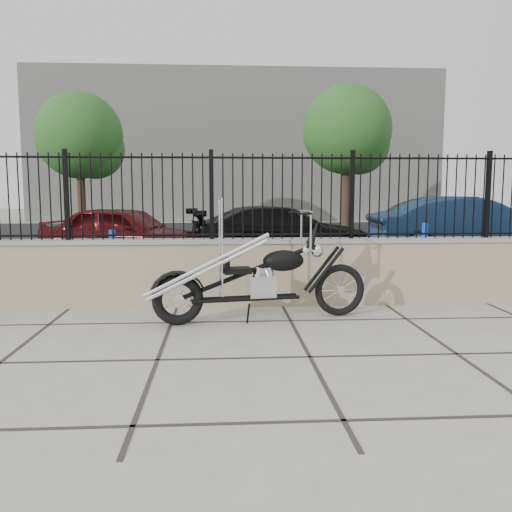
{
  "coord_description": "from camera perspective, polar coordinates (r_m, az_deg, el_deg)",
  "views": [
    {
      "loc": [
        -0.87,
        -5.17,
        1.65
      ],
      "look_at": [
        -0.42,
        1.85,
        0.79
      ],
      "focal_mm": 38.0,
      "sensor_mm": 36.0,
      "label": 1
    }
  ],
  "objects": [
    {
      "name": "tree_left",
      "position": [
        21.89,
        -18.13,
        12.35
      ],
      "size": [
        3.25,
        3.25,
        5.48
      ],
      "rotation": [
        0.0,
        0.0,
        0.26
      ],
      "color": "#382619",
      "rests_on": "ground_plane"
    },
    {
      "name": "bollard_a",
      "position": [
        9.59,
        -14.81,
        -0.24
      ],
      "size": [
        0.15,
        0.15,
        0.97
      ],
      "primitive_type": "cylinder",
      "rotation": [
        0.0,
        0.0,
        0.33
      ],
      "color": "#0B54B0",
      "rests_on": "ground_plane"
    },
    {
      "name": "bollard_b",
      "position": [
        11.1,
        17.29,
        0.72
      ],
      "size": [
        0.15,
        0.15,
        1.01
      ],
      "primitive_type": "cylinder",
      "rotation": [
        0.0,
        0.0,
        -0.29
      ],
      "color": "#0D29CD",
      "rests_on": "ground_plane"
    },
    {
      "name": "car_blue",
      "position": [
        13.74,
        21.38,
        2.73
      ],
      "size": [
        4.63,
        1.78,
        1.5
      ],
      "primitive_type": "imported",
      "rotation": [
        0.0,
        0.0,
        1.53
      ],
      "color": "#10213B",
      "rests_on": "parking_lot"
    },
    {
      "name": "tree_right",
      "position": [
        22.61,
        9.55,
        13.39
      ],
      "size": [
        3.57,
        3.57,
        6.03
      ],
      "rotation": [
        0.0,
        0.0,
        -0.41
      ],
      "color": "#382619",
      "rests_on": "ground_plane"
    },
    {
      "name": "chopper_motorcycle",
      "position": [
        6.79,
        0.16,
        -0.31
      ],
      "size": [
        2.68,
        0.89,
        1.58
      ],
      "primitive_type": null,
      "rotation": [
        0.0,
        0.0,
        0.17
      ],
      "color": "black",
      "rests_on": "ground_plane"
    },
    {
      "name": "iron_fence",
      "position": [
        7.72,
        2.79,
        6.29
      ],
      "size": [
        14.0,
        0.08,
        1.2
      ],
      "primitive_type": "cube",
      "color": "black",
      "rests_on": "retaining_wall"
    },
    {
      "name": "car_black",
      "position": [
        12.84,
        2.76,
        2.43
      ],
      "size": [
        4.64,
        2.51,
        1.28
      ],
      "primitive_type": "imported",
      "rotation": [
        0.0,
        0.0,
        1.74
      ],
      "color": "black",
      "rests_on": "parking_lot"
    },
    {
      "name": "ground_plane",
      "position": [
        5.49,
        5.67,
        -10.54
      ],
      "size": [
        90.0,
        90.0,
        0.0
      ],
      "primitive_type": "plane",
      "color": "#99968E",
      "rests_on": "ground"
    },
    {
      "name": "background_building",
      "position": [
        31.77,
        -2.15,
        11.19
      ],
      "size": [
        22.0,
        6.0,
        8.0
      ],
      "primitive_type": "cube",
      "color": "beige",
      "rests_on": "ground_plane"
    },
    {
      "name": "retaining_wall",
      "position": [
        7.81,
        2.74,
        -1.67
      ],
      "size": [
        14.0,
        0.36,
        0.96
      ],
      "primitive_type": "cube",
      "color": "gray",
      "rests_on": "ground_plane"
    },
    {
      "name": "car_red",
      "position": [
        12.62,
        -13.62,
        2.25
      ],
      "size": [
        4.16,
        2.7,
        1.32
      ],
      "primitive_type": "imported",
      "rotation": [
        0.0,
        0.0,
        1.25
      ],
      "color": "#42090C",
      "rests_on": "parking_lot"
    },
    {
      "name": "parking_lot",
      "position": [
        17.77,
        -0.87,
        1.62
      ],
      "size": [
        30.0,
        30.0,
        0.0
      ],
      "primitive_type": "plane",
      "color": "black",
      "rests_on": "ground"
    }
  ]
}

